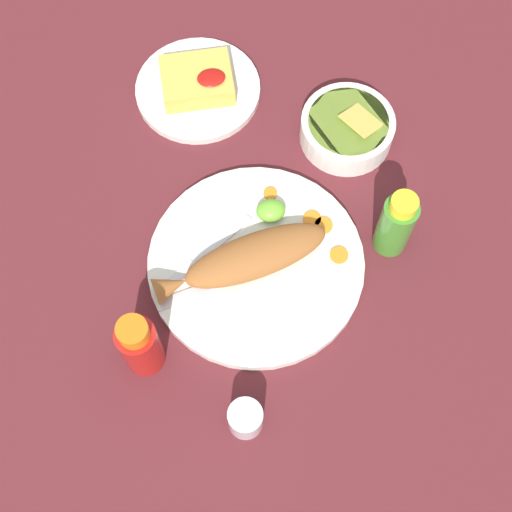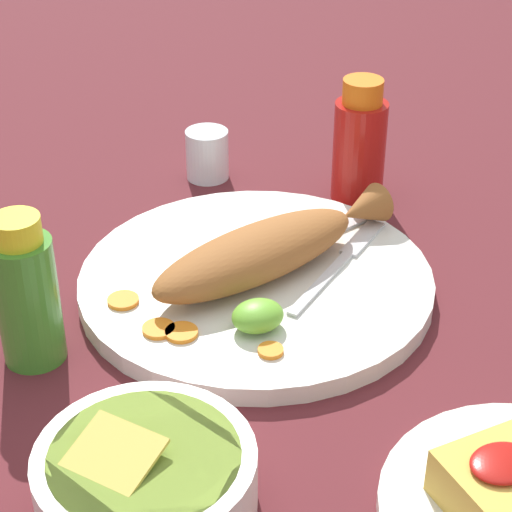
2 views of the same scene
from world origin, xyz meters
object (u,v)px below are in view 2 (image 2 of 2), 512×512
(main_plate, at_px, (256,282))
(hot_sauce_bottle_red, at_px, (359,145))
(fork_near, at_px, (313,238))
(salt_cup, at_px, (207,157))
(fried_fish, at_px, (267,249))
(guacamole_bowl, at_px, (146,477))
(hot_sauce_bottle_green, at_px, (27,294))
(fork_far, at_px, (343,259))

(main_plate, xyz_separation_m, hot_sauce_bottle_red, (-0.18, -0.12, 0.05))
(main_plate, height_order, fork_near, fork_near)
(fork_near, bearing_deg, salt_cup, 84.83)
(fried_fish, distance_m, salt_cup, 0.23)
(hot_sauce_bottle_red, distance_m, salt_cup, 0.18)
(salt_cup, distance_m, guacamole_bowl, 0.50)
(main_plate, xyz_separation_m, fork_near, (-0.08, -0.03, 0.01))
(salt_cup, relative_size, guacamole_bowl, 0.37)
(hot_sauce_bottle_green, distance_m, guacamole_bowl, 0.20)
(fork_near, relative_size, guacamole_bowl, 1.20)
(fried_fish, height_order, guacamole_bowl, fried_fish)
(main_plate, distance_m, fork_near, 0.09)
(fork_near, distance_m, salt_cup, 0.20)
(fried_fish, xyz_separation_m, guacamole_bowl, (0.20, 0.21, -0.01))
(guacamole_bowl, bearing_deg, fried_fish, -133.17)
(fried_fish, relative_size, salt_cup, 4.83)
(hot_sauce_bottle_red, xyz_separation_m, guacamole_bowl, (0.36, 0.33, -0.04))
(fork_far, xyz_separation_m, hot_sauce_bottle_red, (-0.10, -0.13, 0.04))
(fried_fish, xyz_separation_m, fork_near, (-0.06, -0.03, -0.02))
(main_plate, xyz_separation_m, fork_far, (-0.09, 0.01, 0.01))
(fork_near, bearing_deg, hot_sauce_bottle_green, 175.16)
(fork_far, height_order, guacamole_bowl, guacamole_bowl)
(main_plate, bearing_deg, hot_sauce_bottle_red, -146.83)
(fried_fish, height_order, hot_sauce_bottle_green, hot_sauce_bottle_green)
(hot_sauce_bottle_green, bearing_deg, fork_far, 178.71)
(fried_fish, bearing_deg, guacamole_bowl, 34.23)
(hot_sauce_bottle_red, height_order, hot_sauce_bottle_green, hot_sauce_bottle_red)
(salt_cup, bearing_deg, guacamole_bowl, 61.92)
(main_plate, bearing_deg, fork_far, 170.26)
(fried_fish, bearing_deg, hot_sauce_bottle_red, -158.08)
(fork_near, xyz_separation_m, hot_sauce_bottle_green, (0.29, 0.04, 0.04))
(guacamole_bowl, bearing_deg, fork_far, -144.45)
(fried_fish, bearing_deg, fork_near, -168.49)
(fork_near, bearing_deg, fork_far, -93.83)
(main_plate, relative_size, guacamole_bowl, 2.16)
(main_plate, distance_m, salt_cup, 0.24)
(fork_near, bearing_deg, fried_fish, -168.59)
(fried_fish, relative_size, fork_far, 1.72)
(main_plate, bearing_deg, fried_fish, -167.40)
(hot_sauce_bottle_green, xyz_separation_m, salt_cup, (-0.26, -0.24, -0.04))
(fork_near, xyz_separation_m, salt_cup, (0.03, -0.20, 0.01))
(fork_near, height_order, hot_sauce_bottle_red, hot_sauce_bottle_red)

